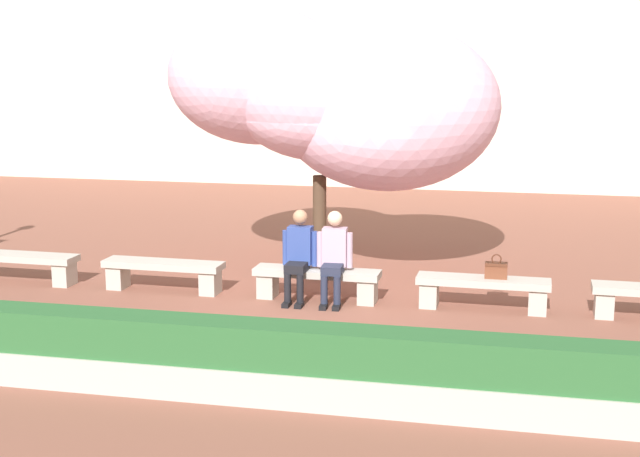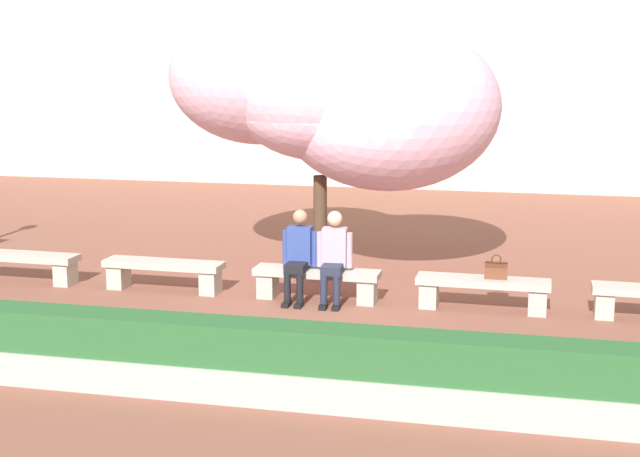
{
  "view_description": "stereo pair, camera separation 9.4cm",
  "coord_description": "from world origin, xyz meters",
  "px_view_note": "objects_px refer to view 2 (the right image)",
  "views": [
    {
      "loc": [
        2.69,
        -11.97,
        3.42
      ],
      "look_at": [
        0.0,
        0.2,
        1.0
      ],
      "focal_mm": 50.0,
      "sensor_mm": 36.0,
      "label": 1
    },
    {
      "loc": [
        2.78,
        -11.95,
        3.42
      ],
      "look_at": [
        0.0,
        0.2,
        1.0
      ],
      "focal_mm": 50.0,
      "sensor_mm": 36.0,
      "label": 2
    }
  ],
  "objects_px": {
    "stone_bench_near_west": "(164,271)",
    "person_seated_left": "(299,252)",
    "cherry_tree_main": "(331,94)",
    "stone_bench_center": "(317,279)",
    "stone_bench_west_end": "(22,263)",
    "person_seated_right": "(334,254)",
    "handbag": "(496,269)",
    "stone_bench_near_east": "(483,289)"
  },
  "relations": [
    {
      "from": "person_seated_right",
      "to": "handbag",
      "type": "bearing_deg",
      "value": 1.65
    },
    {
      "from": "stone_bench_west_end",
      "to": "person_seated_right",
      "type": "distance_m",
      "value": 4.92
    },
    {
      "from": "stone_bench_near_east",
      "to": "person_seated_right",
      "type": "bearing_deg",
      "value": -178.52
    },
    {
      "from": "person_seated_left",
      "to": "cherry_tree_main",
      "type": "relative_size",
      "value": 0.25
    },
    {
      "from": "stone_bench_near_east",
      "to": "cherry_tree_main",
      "type": "xyz_separation_m",
      "value": [
        -2.43,
        1.44,
        2.55
      ]
    },
    {
      "from": "person_seated_left",
      "to": "handbag",
      "type": "distance_m",
      "value": 2.74
    },
    {
      "from": "stone_bench_near_west",
      "to": "person_seated_left",
      "type": "distance_m",
      "value": 2.11
    },
    {
      "from": "stone_bench_near_east",
      "to": "person_seated_left",
      "type": "bearing_deg",
      "value": -178.81
    },
    {
      "from": "person_seated_left",
      "to": "handbag",
      "type": "relative_size",
      "value": 3.81
    },
    {
      "from": "person_seated_left",
      "to": "cherry_tree_main",
      "type": "distance_m",
      "value": 2.63
    },
    {
      "from": "stone_bench_near_east",
      "to": "handbag",
      "type": "relative_size",
      "value": 5.34
    },
    {
      "from": "stone_bench_near_west",
      "to": "stone_bench_near_east",
      "type": "bearing_deg",
      "value": 0.0
    },
    {
      "from": "stone_bench_center",
      "to": "stone_bench_near_west",
      "type": "bearing_deg",
      "value": 180.0
    },
    {
      "from": "stone_bench_center",
      "to": "handbag",
      "type": "xyz_separation_m",
      "value": [
        2.49,
        0.01,
        0.28
      ]
    },
    {
      "from": "stone_bench_near_west",
      "to": "handbag",
      "type": "bearing_deg",
      "value": 0.13
    },
    {
      "from": "person_seated_left",
      "to": "cherry_tree_main",
      "type": "height_order",
      "value": "cherry_tree_main"
    },
    {
      "from": "person_seated_left",
      "to": "person_seated_right",
      "type": "distance_m",
      "value": 0.51
    },
    {
      "from": "stone_bench_near_west",
      "to": "stone_bench_near_east",
      "type": "distance_m",
      "value": 4.65
    },
    {
      "from": "stone_bench_near_west",
      "to": "person_seated_left",
      "type": "relative_size",
      "value": 1.4
    },
    {
      "from": "stone_bench_center",
      "to": "person_seated_right",
      "type": "distance_m",
      "value": 0.47
    },
    {
      "from": "stone_bench_center",
      "to": "person_seated_left",
      "type": "height_order",
      "value": "person_seated_left"
    },
    {
      "from": "stone_bench_near_east",
      "to": "stone_bench_near_west",
      "type": "bearing_deg",
      "value": 180.0
    },
    {
      "from": "handbag",
      "to": "cherry_tree_main",
      "type": "distance_m",
      "value": 3.74
    },
    {
      "from": "stone_bench_near_east",
      "to": "handbag",
      "type": "distance_m",
      "value": 0.32
    },
    {
      "from": "stone_bench_west_end",
      "to": "cherry_tree_main",
      "type": "xyz_separation_m",
      "value": [
        4.54,
        1.44,
        2.55
      ]
    },
    {
      "from": "person_seated_right",
      "to": "cherry_tree_main",
      "type": "height_order",
      "value": "cherry_tree_main"
    },
    {
      "from": "person_seated_right",
      "to": "handbag",
      "type": "height_order",
      "value": "person_seated_right"
    },
    {
      "from": "stone_bench_west_end",
      "to": "stone_bench_near_west",
      "type": "relative_size",
      "value": 1.0
    },
    {
      "from": "handbag",
      "to": "cherry_tree_main",
      "type": "xyz_separation_m",
      "value": [
        -2.6,
        1.43,
        2.28
      ]
    },
    {
      "from": "stone_bench_center",
      "to": "person_seated_right",
      "type": "xyz_separation_m",
      "value": [
        0.26,
        -0.05,
        0.4
      ]
    },
    {
      "from": "stone_bench_near_east",
      "to": "person_seated_right",
      "type": "height_order",
      "value": "person_seated_right"
    },
    {
      "from": "stone_bench_center",
      "to": "handbag",
      "type": "distance_m",
      "value": 2.51
    },
    {
      "from": "person_seated_left",
      "to": "handbag",
      "type": "height_order",
      "value": "person_seated_left"
    },
    {
      "from": "stone_bench_near_west",
      "to": "person_seated_left",
      "type": "xyz_separation_m",
      "value": [
        2.07,
        -0.05,
        0.4
      ]
    },
    {
      "from": "stone_bench_center",
      "to": "stone_bench_near_east",
      "type": "height_order",
      "value": "same"
    },
    {
      "from": "stone_bench_center",
      "to": "cherry_tree_main",
      "type": "bearing_deg",
      "value": 94.21
    },
    {
      "from": "cherry_tree_main",
      "to": "stone_bench_near_west",
      "type": "bearing_deg",
      "value": -146.98
    },
    {
      "from": "stone_bench_west_end",
      "to": "cherry_tree_main",
      "type": "bearing_deg",
      "value": 17.61
    },
    {
      "from": "handbag",
      "to": "stone_bench_near_east",
      "type": "bearing_deg",
      "value": -176.16
    },
    {
      "from": "stone_bench_near_east",
      "to": "person_seated_right",
      "type": "distance_m",
      "value": 2.11
    },
    {
      "from": "stone_bench_center",
      "to": "person_seated_left",
      "type": "relative_size",
      "value": 1.4
    },
    {
      "from": "person_seated_left",
      "to": "stone_bench_west_end",
      "type": "bearing_deg",
      "value": 179.3
    }
  ]
}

